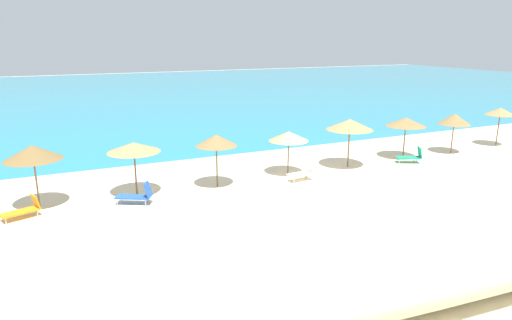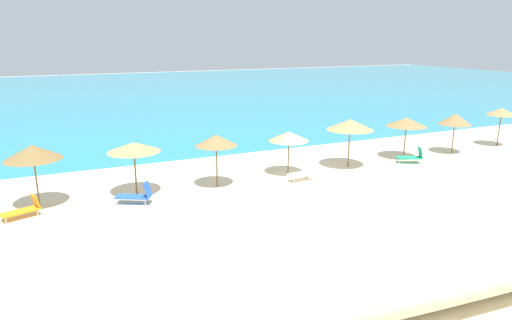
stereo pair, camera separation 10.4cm
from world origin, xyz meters
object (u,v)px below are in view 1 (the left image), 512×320
object	(u,v)px
beach_umbrella_5	(350,124)
beach_umbrella_8	(501,111)
lounge_chair_1	(304,171)
beach_umbrella_7	(454,119)
beach_umbrella_1	(33,153)
lounge_chair_2	(137,195)
beach_umbrella_6	(406,122)
lounge_chair_0	(24,209)
beach_umbrella_2	(134,147)
beach_umbrella_4	(289,136)
beach_umbrella_3	(216,140)
lounge_chair_3	(411,156)

from	to	relation	value
beach_umbrella_5	beach_umbrella_8	distance (m)	12.57
lounge_chair_1	beach_umbrella_7	bearing A→B (deg)	-89.52
beach_umbrella_8	lounge_chair_1	bearing A→B (deg)	-175.06
beach_umbrella_1	lounge_chair_2	bearing A→B (deg)	-19.71
beach_umbrella_8	lounge_chair_1	distance (m)	16.36
beach_umbrella_6	lounge_chair_0	distance (m)	21.23
beach_umbrella_1	beach_umbrella_7	world-z (taller)	beach_umbrella_1
beach_umbrella_8	lounge_chair_2	bearing A→B (deg)	-176.88
beach_umbrella_2	beach_umbrella_4	xyz separation A→B (m)	(8.17, 0.02, -0.21)
beach_umbrella_4	lounge_chair_2	world-z (taller)	beach_umbrella_4
beach_umbrella_1	beach_umbrella_5	size ratio (longest dim) A/B	1.00
beach_umbrella_2	lounge_chair_0	xyz separation A→B (m)	(-4.78, -0.94, -1.96)
beach_umbrella_7	lounge_chair_2	size ratio (longest dim) A/B	1.52
beach_umbrella_8	lounge_chair_0	bearing A→B (deg)	-178.00
beach_umbrella_1	beach_umbrella_7	distance (m)	24.30
beach_umbrella_7	beach_umbrella_6	bearing A→B (deg)	175.82
beach_umbrella_6	lounge_chair_1	size ratio (longest dim) A/B	1.74
beach_umbrella_4	beach_umbrella_3	bearing A→B (deg)	-174.60
beach_umbrella_7	lounge_chair_1	bearing A→B (deg)	-174.33
beach_umbrella_3	beach_umbrella_2	bearing A→B (deg)	174.50
beach_umbrella_6	lounge_chair_2	world-z (taller)	beach_umbrella_6
lounge_chair_0	beach_umbrella_1	bearing A→B (deg)	-46.86
beach_umbrella_5	lounge_chair_1	xyz separation A→B (m)	(-3.63, -1.19, -1.98)
lounge_chair_0	beach_umbrella_5	bearing A→B (deg)	-107.44
beach_umbrella_1	lounge_chair_3	distance (m)	20.32
beach_umbrella_1	beach_umbrella_7	xyz separation A→B (m)	(24.30, -0.33, -0.26)
beach_umbrella_8	beach_umbrella_3	bearing A→B (deg)	-178.73
beach_umbrella_1	beach_umbrella_6	xyz separation A→B (m)	(20.56, -0.06, -0.21)
lounge_chair_3	beach_umbrella_6	bearing A→B (deg)	7.88
beach_umbrella_4	lounge_chair_3	bearing A→B (deg)	-7.50
beach_umbrella_7	lounge_chair_1	xyz separation A→B (m)	(-11.69, -1.16, -1.71)
beach_umbrella_5	lounge_chair_3	world-z (taller)	beach_umbrella_5
beach_umbrella_1	beach_umbrella_7	size ratio (longest dim) A/B	1.09
beach_umbrella_5	beach_umbrella_7	bearing A→B (deg)	-0.23
lounge_chair_0	lounge_chair_1	size ratio (longest dim) A/B	1.10
beach_umbrella_1	lounge_chair_1	bearing A→B (deg)	-6.75
beach_umbrella_6	lounge_chair_3	distance (m)	2.19
beach_umbrella_4	beach_umbrella_6	size ratio (longest dim) A/B	0.94
beach_umbrella_6	beach_umbrella_8	size ratio (longest dim) A/B	0.96
beach_umbrella_1	lounge_chair_1	size ratio (longest dim) A/B	1.93
beach_umbrella_1	beach_umbrella_8	bearing A→B (deg)	-0.18
beach_umbrella_7	beach_umbrella_8	distance (m)	4.51
beach_umbrella_7	lounge_chair_3	xyz separation A→B (m)	(-4.12, -0.84, -1.80)
beach_umbrella_5	beach_umbrella_7	xyz separation A→B (m)	(8.06, -0.03, -0.27)
beach_umbrella_4	beach_umbrella_6	xyz separation A→B (m)	(8.17, 0.09, 0.15)
lounge_chair_0	lounge_chair_2	xyz separation A→B (m)	(4.58, -0.33, 0.07)
beach_umbrella_3	beach_umbrella_8	size ratio (longest dim) A/B	1.01
beach_umbrella_2	beach_umbrella_5	world-z (taller)	beach_umbrella_5
beach_umbrella_3	beach_umbrella_5	world-z (taller)	beach_umbrella_5
beach_umbrella_2	beach_umbrella_7	distance (m)	20.08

